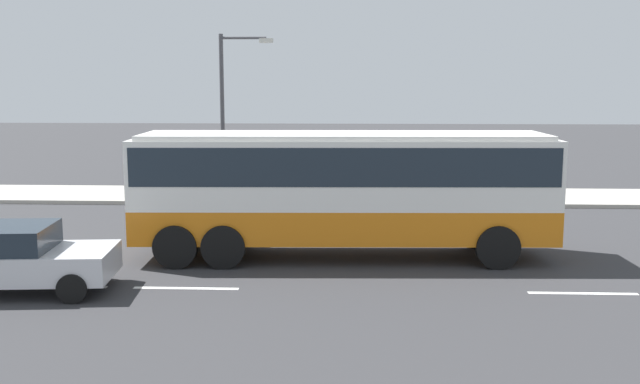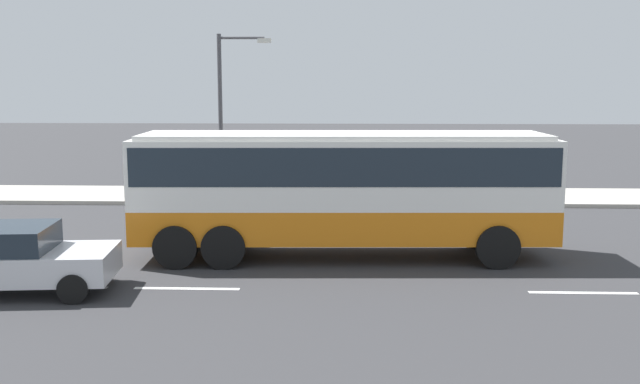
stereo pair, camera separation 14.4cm
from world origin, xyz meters
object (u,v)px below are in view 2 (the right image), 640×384
object	(u,v)px
coach_bus	(343,181)
pedestrian_near_curb	(349,167)
car_silver_hatch	(5,258)
street_lamp	(227,104)

from	to	relation	value
coach_bus	pedestrian_near_curb	xyz separation A→B (m)	(0.20, 10.14, -0.86)
coach_bus	pedestrian_near_curb	world-z (taller)	coach_bus
coach_bus	car_silver_hatch	xyz separation A→B (m)	(-7.41, -3.53, -1.25)
street_lamp	pedestrian_near_curb	bearing A→B (deg)	22.40
coach_bus	street_lamp	bearing A→B (deg)	115.96
coach_bus	pedestrian_near_curb	size ratio (longest dim) A/B	6.10
street_lamp	car_silver_hatch	bearing A→B (deg)	-104.34
pedestrian_near_curb	street_lamp	bearing A→B (deg)	-158.04
coach_bus	car_silver_hatch	bearing A→B (deg)	-156.73
pedestrian_near_curb	street_lamp	world-z (taller)	street_lamp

